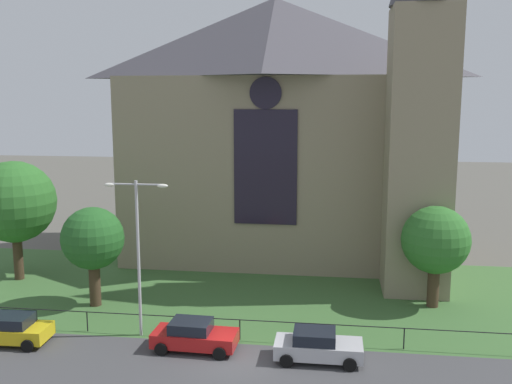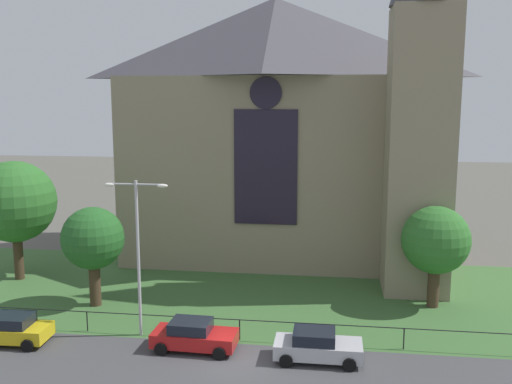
{
  "view_description": "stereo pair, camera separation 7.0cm",
  "coord_description": "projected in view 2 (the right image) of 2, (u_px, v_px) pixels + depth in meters",
  "views": [
    {
      "loc": [
        4.42,
        -25.5,
        12.57
      ],
      "look_at": [
        -0.08,
        8.0,
        6.94
      ],
      "focal_mm": 40.34,
      "sensor_mm": 36.0,
      "label": 1
    },
    {
      "loc": [
        4.49,
        -25.49,
        12.57
      ],
      "look_at": [
        -0.08,
        8.0,
        6.94
      ],
      "focal_mm": 40.34,
      "sensor_mm": 36.0,
      "label": 2
    }
  ],
  "objects": [
    {
      "name": "church_building",
      "position": [
        284.0,
        126.0,
        44.57
      ],
      "size": [
        23.2,
        16.2,
        26.0
      ],
      "color": "gray",
      "rests_on": "ground"
    },
    {
      "name": "tree_right_near",
      "position": [
        436.0,
        241.0,
        34.16
      ],
      "size": [
        4.06,
        4.06,
        6.18
      ],
      "color": "#423021",
      "rests_on": "ground"
    },
    {
      "name": "tree_left_near",
      "position": [
        93.0,
        239.0,
        34.38
      ],
      "size": [
        3.75,
        3.75,
        6.07
      ],
      "color": "#423021",
      "rests_on": "ground"
    },
    {
      "name": "parked_car_silver",
      "position": [
        317.0,
        346.0,
        27.57
      ],
      "size": [
        4.2,
        2.03,
        1.51
      ],
      "rotation": [
        0.0,
        0.0,
        0.0
      ],
      "color": "#B7B7BC",
      "rests_on": "ground"
    },
    {
      "name": "iron_railing",
      "position": [
        240.0,
        322.0,
        29.88
      ],
      "size": [
        33.51,
        0.07,
        1.13
      ],
      "color": "black",
      "rests_on": "ground"
    },
    {
      "name": "road_asphalt",
      "position": [
        227.0,
        382.0,
        25.62
      ],
      "size": [
        120.0,
        8.0,
        0.01
      ],
      "primitive_type": "cube",
      "color": "#424244",
      "rests_on": "ground"
    },
    {
      "name": "parked_car_red",
      "position": [
        194.0,
        335.0,
        28.78
      ],
      "size": [
        4.26,
        2.14,
        1.51
      ],
      "rotation": [
        0.0,
        0.0,
        -0.03
      ],
      "color": "#B21919",
      "rests_on": "ground"
    },
    {
      "name": "grass_verge",
      "position": [
        257.0,
        303.0,
        35.39
      ],
      "size": [
        120.0,
        20.0,
        0.01
      ],
      "primitive_type": "cube",
      "color": "#3D6633",
      "rests_on": "ground"
    },
    {
      "name": "parked_car_yellow",
      "position": [
        9.0,
        329.0,
        29.55
      ],
      "size": [
        4.26,
        2.15,
        1.51
      ],
      "rotation": [
        0.0,
        0.0,
        3.18
      ],
      "color": "gold",
      "rests_on": "ground"
    },
    {
      "name": "ground",
      "position": [
        261.0,
        292.0,
        37.35
      ],
      "size": [
        160.0,
        160.0,
        0.0
      ],
      "primitive_type": "plane",
      "color": "#56544C"
    },
    {
      "name": "tree_left_far",
      "position": [
        15.0,
        202.0,
        39.23
      ],
      "size": [
        5.58,
        5.58,
        8.27
      ],
      "color": "#423021",
      "rests_on": "ground"
    },
    {
      "name": "streetlamp_near",
      "position": [
        138.0,
        238.0,
        29.78
      ],
      "size": [
        3.37,
        0.26,
        8.34
      ],
      "color": "#B2B2B7",
      "rests_on": "ground"
    }
  ]
}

